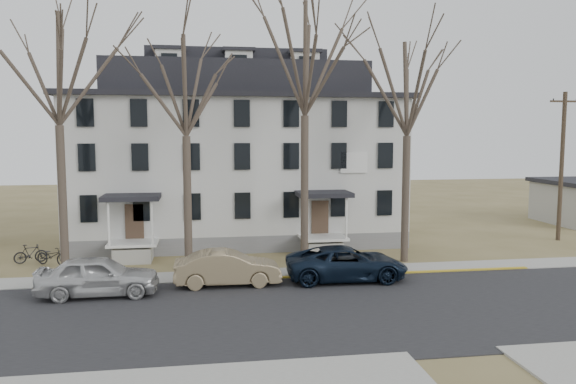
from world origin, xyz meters
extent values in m
plane|color=olive|center=(0.00, 0.00, 0.00)|extent=(120.00, 120.00, 0.00)
cube|color=#27272A|center=(0.00, 2.00, 0.00)|extent=(120.00, 10.00, 0.04)
cube|color=#A09F97|center=(0.00, 8.00, 0.00)|extent=(120.00, 2.00, 0.08)
cube|color=gold|center=(5.00, 7.10, 0.00)|extent=(14.00, 0.25, 0.06)
cube|color=slate|center=(-2.00, 18.00, 0.50)|extent=(20.00, 10.00, 1.00)
cube|color=silver|center=(-2.00, 18.00, 5.00)|extent=(20.00, 10.00, 8.00)
cube|color=black|center=(-2.00, 18.00, 9.10)|extent=(20.80, 10.80, 0.30)
cube|color=black|center=(-2.00, 18.00, 10.25)|extent=(16.00, 7.00, 2.00)
cube|color=black|center=(-2.00, 18.00, 11.65)|extent=(11.00, 4.50, 0.80)
cube|color=white|center=(-8.00, 12.04, 1.00)|extent=(2.60, 2.00, 0.16)
cube|color=white|center=(2.50, 12.04, 1.00)|extent=(2.60, 2.00, 0.16)
cube|color=white|center=(4.50, 12.92, 5.20)|extent=(1.60, 0.08, 1.20)
cylinder|color=#473B31|center=(-11.00, 9.80, 3.64)|extent=(0.40, 0.40, 7.28)
cylinder|color=#473B31|center=(-5.00, 9.80, 3.38)|extent=(0.40, 0.40, 6.76)
cylinder|color=#473B31|center=(1.00, 9.80, 3.90)|extent=(0.40, 0.40, 7.80)
cylinder|color=#473B31|center=(6.50, 9.80, 3.38)|extent=(0.40, 0.40, 6.76)
cylinder|color=#3D3023|center=(18.50, 14.00, 4.75)|extent=(0.28, 0.28, 9.50)
cube|color=#3D3023|center=(18.50, 14.00, 8.90)|extent=(2.00, 0.12, 0.12)
imported|color=silver|center=(-8.68, 5.48, 0.86)|extent=(5.06, 2.08, 1.72)
imported|color=#867454|center=(-3.18, 6.32, 0.79)|extent=(4.81, 1.71, 1.58)
imported|color=black|center=(2.39, 6.39, 0.79)|extent=(5.77, 2.82, 1.58)
imported|color=black|center=(-12.06, 11.58, 0.50)|extent=(2.00, 1.47, 1.00)
imported|color=black|center=(-13.32, 12.29, 0.50)|extent=(1.73, 1.07, 1.01)
camera|label=1|loc=(-4.30, -18.70, 6.92)|focal=35.00mm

